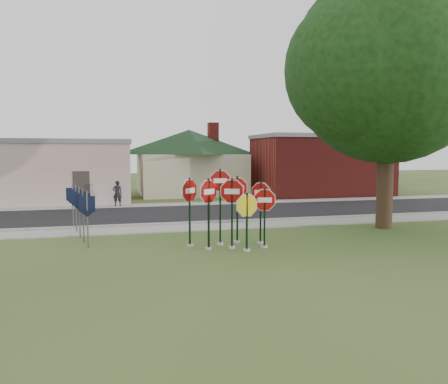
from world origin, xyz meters
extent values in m
plane|color=#304D1D|center=(0.00, 0.00, 0.00)|extent=(120.00, 120.00, 0.00)
cube|color=gray|center=(0.00, 5.50, 0.03)|extent=(60.00, 1.60, 0.06)
cube|color=black|center=(0.00, 10.00, 0.02)|extent=(60.00, 7.00, 0.04)
cube|color=gray|center=(0.00, 14.30, 0.03)|extent=(60.00, 1.60, 0.06)
cube|color=gray|center=(0.00, 6.50, 0.07)|extent=(60.00, 0.20, 0.14)
cylinder|color=#A3A198|center=(-0.14, 1.14, 0.04)|extent=(0.24, 0.24, 0.08)
cube|color=black|center=(-0.14, 1.14, 1.23)|extent=(0.08, 0.07, 2.46)
cylinder|color=white|center=(-0.14, 1.14, 2.00)|extent=(1.05, 0.50, 1.15)
cylinder|color=#920A08|center=(-0.14, 1.14, 2.00)|extent=(0.98, 0.47, 1.07)
cube|color=white|center=(-0.14, 1.14, 2.00)|extent=(0.49, 0.23, 0.18)
cylinder|color=#A3A198|center=(0.23, 0.61, 0.04)|extent=(0.24, 0.24, 0.08)
cube|color=black|center=(0.23, 0.61, 1.00)|extent=(0.07, 0.06, 1.99)
cylinder|color=white|center=(0.23, 0.61, 1.56)|extent=(1.07, 0.15, 1.07)
cylinder|color=yellow|center=(0.23, 0.61, 1.56)|extent=(0.99, 0.15, 0.99)
cylinder|color=#A3A198|center=(-0.96, 1.18, 0.04)|extent=(0.24, 0.24, 0.08)
cube|color=black|center=(-0.96, 1.18, 1.23)|extent=(0.08, 0.08, 2.46)
cylinder|color=white|center=(-0.96, 1.18, 2.00)|extent=(0.92, 0.68, 1.14)
cylinder|color=#920A08|center=(-0.96, 1.18, 2.00)|extent=(0.86, 0.64, 1.05)
cube|color=white|center=(-0.96, 1.18, 2.00)|extent=(0.43, 0.32, 0.18)
cylinder|color=#A3A198|center=(0.99, 0.98, 0.04)|extent=(0.24, 0.24, 0.08)
cube|color=black|center=(0.99, 0.98, 1.06)|extent=(0.07, 0.06, 2.12)
cylinder|color=white|center=(0.99, 0.98, 1.69)|extent=(1.05, 0.25, 1.08)
cylinder|color=#920A08|center=(0.99, 0.98, 1.69)|extent=(0.98, 0.23, 1.00)
cube|color=white|center=(0.99, 0.98, 1.69)|extent=(0.49, 0.12, 0.17)
cylinder|color=#A3A198|center=(0.32, 2.06, 0.04)|extent=(0.24, 0.24, 0.08)
cube|color=black|center=(0.32, 2.06, 1.23)|extent=(0.06, 0.05, 2.47)
cylinder|color=white|center=(0.32, 2.06, 2.03)|extent=(1.08, 0.02, 1.08)
cylinder|color=#920A08|center=(0.32, 2.06, 2.03)|extent=(1.00, 0.03, 1.00)
cube|color=white|center=(0.32, 2.06, 2.03)|extent=(0.50, 0.01, 0.17)
cylinder|color=#A3A198|center=(-0.39, 1.84, 0.04)|extent=(0.24, 0.24, 0.08)
cube|color=black|center=(-0.39, 1.84, 1.37)|extent=(0.06, 0.06, 2.75)
cylinder|color=white|center=(-0.39, 1.84, 2.33)|extent=(1.04, 0.12, 1.05)
cylinder|color=#920A08|center=(-0.39, 1.84, 2.33)|extent=(0.97, 0.12, 0.97)
cube|color=white|center=(-0.39, 1.84, 2.33)|extent=(0.48, 0.06, 0.17)
cylinder|color=#A3A198|center=(1.09, 1.67, 0.04)|extent=(0.24, 0.24, 0.08)
cube|color=black|center=(1.09, 1.67, 1.15)|extent=(0.08, 0.08, 2.29)
cylinder|color=white|center=(1.09, 1.67, 1.90)|extent=(0.81, 0.58, 0.98)
cylinder|color=#920A08|center=(1.09, 1.67, 1.90)|extent=(0.75, 0.55, 0.91)
cube|color=white|center=(1.09, 1.67, 1.90)|extent=(0.37, 0.27, 0.16)
cylinder|color=#A3A198|center=(-1.50, 1.84, 0.04)|extent=(0.24, 0.24, 0.08)
cube|color=black|center=(-1.50, 1.84, 1.22)|extent=(0.08, 0.08, 2.45)
cylinder|color=white|center=(-1.50, 1.84, 1.99)|extent=(0.85, 0.79, 1.15)
cylinder|color=#920A08|center=(-1.50, 1.84, 1.99)|extent=(0.79, 0.74, 1.06)
cube|color=white|center=(-1.50, 1.84, 1.99)|extent=(0.39, 0.37, 0.18)
cube|color=#59595E|center=(-5.00, 2.50, 1.00)|extent=(0.05, 0.05, 2.00)
cube|color=black|center=(-5.00, 2.50, 1.55)|extent=(0.55, 0.13, 0.55)
cone|color=black|center=(-5.00, 2.50, 1.20)|extent=(0.65, 0.65, 0.25)
cube|color=#59595E|center=(-5.20, 3.50, 1.00)|extent=(0.05, 0.05, 2.00)
cube|color=black|center=(-5.20, 3.50, 1.55)|extent=(0.55, 0.09, 0.55)
cone|color=black|center=(-5.20, 3.50, 1.20)|extent=(0.62, 0.62, 0.25)
cube|color=#59595E|center=(-5.40, 4.50, 1.00)|extent=(0.05, 0.05, 2.00)
cube|color=black|center=(-5.40, 4.50, 1.55)|extent=(0.55, 0.05, 0.55)
cone|color=black|center=(-5.40, 4.50, 1.20)|extent=(0.58, 0.58, 0.25)
cube|color=#59595E|center=(-5.60, 5.50, 1.00)|extent=(0.05, 0.05, 2.00)
cube|color=black|center=(-5.60, 5.50, 1.55)|extent=(0.55, 0.05, 0.55)
cone|color=black|center=(-5.60, 5.50, 1.20)|extent=(0.58, 0.58, 0.25)
cube|color=#59595E|center=(-5.80, 6.50, 1.00)|extent=(0.05, 0.05, 2.00)
cube|color=black|center=(-5.80, 6.50, 1.55)|extent=(0.55, 0.09, 0.55)
cone|color=black|center=(-5.80, 6.50, 1.20)|extent=(0.62, 0.62, 0.25)
cube|color=beige|center=(-9.00, 18.00, 2.00)|extent=(12.00, 6.00, 4.00)
cube|color=slate|center=(-9.00, 18.00, 4.05)|extent=(12.20, 6.20, 0.30)
cube|color=#332D28|center=(-6.00, 15.02, 1.10)|extent=(1.00, 0.10, 2.20)
cube|color=#B8AF92|center=(2.00, 22.00, 1.60)|extent=(8.00, 8.00, 3.20)
pyramid|color=black|center=(2.00, 22.00, 5.20)|extent=(11.60, 11.60, 2.00)
cube|color=maroon|center=(4.00, 22.00, 5.00)|extent=(0.80, 0.80, 1.60)
cube|color=maroon|center=(12.00, 18.50, 2.25)|extent=(10.00, 6.00, 4.50)
cube|color=slate|center=(12.00, 18.50, 4.60)|extent=(10.20, 6.20, 0.30)
cube|color=white|center=(10.00, 15.55, 2.60)|extent=(2.00, 0.08, 0.90)
cylinder|color=black|center=(7.50, 3.50, 2.74)|extent=(0.70, 0.70, 5.48)
sphere|color=black|center=(7.50, 3.50, 7.05)|extent=(8.40, 8.40, 8.40)
cylinder|color=black|center=(22.00, 26.00, 2.00)|extent=(0.50, 0.50, 4.00)
sphere|color=black|center=(22.00, 26.00, 5.60)|extent=(5.60, 5.60, 5.60)
imported|color=black|center=(-3.85, 14.25, 0.84)|extent=(0.60, 0.43, 1.56)
camera|label=1|loc=(-4.13, -13.28, 3.32)|focal=35.00mm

